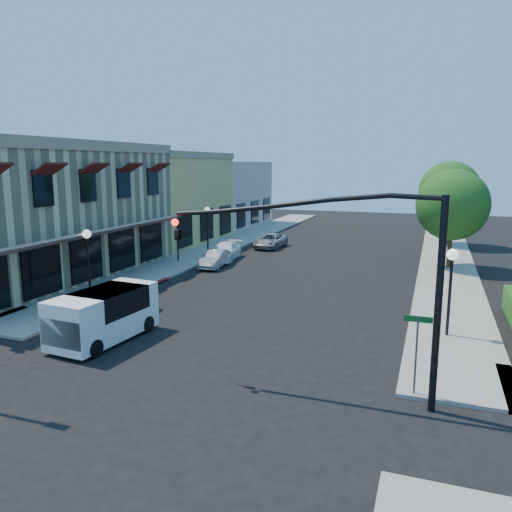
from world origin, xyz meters
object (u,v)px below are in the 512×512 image
(street_tree_b, at_px, (450,191))
(lamppost_left_far, at_px, (207,218))
(signal_mast_arm, at_px, (359,262))
(parked_car_d, at_px, (270,241))
(parked_car_b, at_px, (215,259))
(lamppost_right_near, at_px, (451,270))
(white_van, at_px, (103,313))
(street_name_sign, at_px, (417,342))
(parked_car_c, at_px, (225,252))
(lamppost_left_near, at_px, (87,246))
(street_tree_a, at_px, (453,205))
(parked_car_a, at_px, (130,306))
(lamppost_right_far, at_px, (446,224))

(street_tree_b, xyz_separation_m, lamppost_left_far, (-17.30, -10.00, -1.81))
(signal_mast_arm, xyz_separation_m, parked_car_d, (-10.66, 24.63, -3.52))
(street_tree_b, xyz_separation_m, parked_car_b, (-14.61, -14.60, -3.98))
(lamppost_right_near, xyz_separation_m, white_van, (-12.55, -4.89, -1.59))
(street_name_sign, height_order, lamppost_left_far, lamppost_left_far)
(lamppost_right_near, relative_size, parked_car_d, 0.87)
(parked_car_c, height_order, parked_car_d, parked_car_c)
(street_tree_b, relative_size, lamppost_left_near, 1.97)
(street_tree_a, xyz_separation_m, parked_car_a, (-13.60, -16.00, -3.64))
(lamppost_left_near, height_order, parked_car_d, lamppost_left_near)
(street_tree_b, relative_size, white_van, 1.53)
(parked_car_b, distance_m, parked_car_d, 8.79)
(street_tree_a, xyz_separation_m, lamppost_right_far, (-0.30, 2.00, -1.46))
(signal_mast_arm, relative_size, lamppost_right_near, 2.24)
(street_name_sign, xyz_separation_m, white_van, (-11.55, 0.91, -0.56))
(street_tree_b, bearing_deg, lamppost_right_far, -92.15)
(white_van, height_order, parked_car_a, white_van)
(lamppost_left_far, bearing_deg, lamppost_right_near, -39.47)
(lamppost_left_far, height_order, parked_car_c, lamppost_left_far)
(parked_car_d, bearing_deg, white_van, -86.45)
(white_van, bearing_deg, signal_mast_arm, -9.26)
(lamppost_right_near, xyz_separation_m, parked_car_c, (-14.70, 12.00, -2.13))
(white_van, distance_m, parked_car_b, 14.40)
(lamppost_right_far, xyz_separation_m, white_van, (-12.55, -20.89, -1.59))
(street_tree_b, distance_m, lamppost_left_near, 29.64)
(parked_car_c, bearing_deg, signal_mast_arm, -64.15)
(lamppost_left_far, bearing_deg, parked_car_d, 48.14)
(street_tree_b, xyz_separation_m, lamppost_left_near, (-17.30, -24.00, -1.81))
(lamppost_right_far, bearing_deg, white_van, -121.00)
(lamppost_left_near, relative_size, parked_car_b, 1.04)
(signal_mast_arm, height_order, parked_car_a, signal_mast_arm)
(signal_mast_arm, distance_m, lamppost_right_near, 7.15)
(white_van, relative_size, parked_car_a, 1.40)
(signal_mast_arm, distance_m, white_van, 10.46)
(lamppost_right_near, xyz_separation_m, lamppost_right_far, (0.00, 16.00, 0.00))
(lamppost_left_far, relative_size, lamppost_right_near, 1.00)
(lamppost_right_near, bearing_deg, parked_car_c, 140.77)
(lamppost_left_near, bearing_deg, street_name_sign, -19.93)
(street_name_sign, xyz_separation_m, lamppost_left_near, (-16.00, 5.80, 1.04))
(white_van, relative_size, parked_car_d, 1.12)
(street_tree_b, xyz_separation_m, parked_car_a, (-13.60, -26.00, -3.99))
(lamppost_right_near, height_order, parked_car_b, lamppost_right_near)
(lamppost_right_near, bearing_deg, street_tree_b, 89.28)
(lamppost_right_near, relative_size, white_van, 0.78)
(street_tree_a, height_order, lamppost_left_far, street_tree_a)
(street_tree_b, relative_size, parked_car_b, 2.05)
(street_name_sign, bearing_deg, lamppost_right_near, 80.22)
(lamppost_left_near, distance_m, parked_car_a, 4.74)
(white_van, xyz_separation_m, parked_car_a, (-0.75, 2.89, -0.58))
(signal_mast_arm, height_order, white_van, signal_mast_arm)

